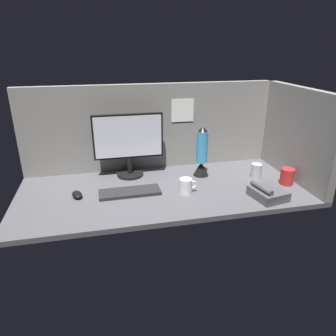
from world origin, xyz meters
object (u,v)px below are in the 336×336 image
at_px(monitor, 129,142).
at_px(mug_red_plastic, 287,176).
at_px(keyboard, 130,192).
at_px(desk_phone, 267,193).
at_px(lava_lamp, 202,155).
at_px(mug_steel, 256,171).
at_px(mug_ceramic_white, 186,186).
at_px(mouse, 77,195).

height_order(monitor, mug_red_plastic, monitor).
xyz_separation_m(keyboard, desk_phone, (0.78, -0.23, 0.02)).
bearing_deg(lava_lamp, monitor, 167.43).
relative_size(mug_steel, lava_lamp, 0.28).
bearing_deg(mug_red_plastic, monitor, 159.31).
xyz_separation_m(mug_ceramic_white, mug_steel, (0.53, 0.12, 0.00)).
xyz_separation_m(mouse, mug_red_plastic, (1.31, -0.10, 0.04)).
bearing_deg(mouse, keyboard, -21.57).
xyz_separation_m(keyboard, mouse, (-0.31, 0.02, 0.01)).
relative_size(mouse, mug_ceramic_white, 0.88).
xyz_separation_m(mug_red_plastic, mug_steel, (-0.14, 0.14, -0.00)).
xyz_separation_m(mouse, mug_ceramic_white, (0.64, -0.08, 0.03)).
bearing_deg(mouse, mug_ceramic_white, -24.95).
distance_m(mouse, desk_phone, 1.12).
xyz_separation_m(keyboard, mug_red_plastic, (1.00, -0.08, 0.04)).
height_order(mouse, desk_phone, desk_phone).
height_order(mug_red_plastic, lava_lamp, lava_lamp).
bearing_deg(mug_ceramic_white, mouse, 172.70).
distance_m(monitor, keyboard, 0.37).
relative_size(lava_lamp, desk_phone, 1.59).
xyz_separation_m(lava_lamp, desk_phone, (0.27, -0.41, -0.11)).
distance_m(keyboard, lava_lamp, 0.56).
bearing_deg(lava_lamp, keyboard, -160.54).
relative_size(keyboard, mug_steel, 3.77).
distance_m(mug_ceramic_white, mug_red_plastic, 0.67).
height_order(mug_red_plastic, mug_steel, mug_red_plastic).
relative_size(mug_steel, desk_phone, 0.45).
height_order(keyboard, lava_lamp, lava_lamp).
distance_m(monitor, mug_ceramic_white, 0.50).
bearing_deg(mug_steel, mouse, -178.19).
height_order(mug_steel, desk_phone, mug_steel).
distance_m(mouse, mug_red_plastic, 1.32).
relative_size(keyboard, desk_phone, 1.69).
bearing_deg(mug_steel, mug_red_plastic, -43.85).
bearing_deg(mug_ceramic_white, monitor, 131.02).
relative_size(monitor, keyboard, 1.25).
relative_size(mouse, desk_phone, 0.44).
relative_size(mug_ceramic_white, mug_red_plastic, 1.04).
relative_size(mug_red_plastic, desk_phone, 0.48).
bearing_deg(mug_steel, keyboard, -176.13).
xyz_separation_m(monitor, mug_red_plastic, (0.97, -0.37, -0.19)).
distance_m(monitor, desk_phone, 0.94).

